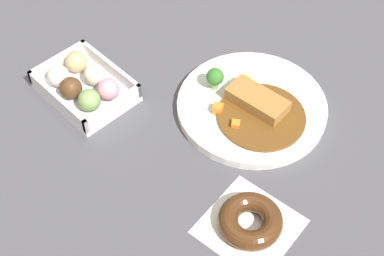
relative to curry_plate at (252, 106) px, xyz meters
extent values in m
plane|color=#4C4C51|center=(-0.06, -0.04, -0.01)|extent=(1.60, 1.60, 0.00)
cylinder|color=white|center=(0.00, 0.00, 0.00)|extent=(0.28, 0.28, 0.02)
cylinder|color=brown|center=(0.03, -0.01, 0.01)|extent=(0.16, 0.16, 0.01)
cube|color=#A87538|center=(0.01, 0.00, 0.02)|extent=(0.12, 0.06, 0.02)
cylinder|color=white|center=(-0.04, 0.03, 0.01)|extent=(0.06, 0.06, 0.00)
ellipsoid|color=yellow|center=(-0.04, 0.03, 0.02)|extent=(0.03, 0.03, 0.02)
cylinder|color=#8CB766|center=(-0.08, -0.02, 0.01)|extent=(0.01, 0.01, 0.02)
sphere|color=#387A2D|center=(-0.08, -0.02, 0.03)|extent=(0.03, 0.03, 0.03)
cube|color=orange|center=(0.02, -0.06, 0.01)|extent=(0.02, 0.02, 0.02)
cube|color=orange|center=(-0.03, -0.06, 0.01)|extent=(0.02, 0.02, 0.02)
cube|color=white|center=(-0.25, -0.20, -0.01)|extent=(0.18, 0.13, 0.01)
cube|color=white|center=(-0.34, -0.20, 0.01)|extent=(0.01, 0.13, 0.03)
cube|color=white|center=(-0.17, -0.20, 0.01)|extent=(0.01, 0.13, 0.03)
cube|color=white|center=(-0.25, -0.26, 0.01)|extent=(0.18, 0.01, 0.03)
cube|color=white|center=(-0.25, -0.14, 0.01)|extent=(0.18, 0.01, 0.03)
sphere|color=silver|center=(-0.30, -0.23, 0.02)|extent=(0.04, 0.04, 0.04)
sphere|color=brown|center=(-0.26, -0.23, 0.02)|extent=(0.04, 0.04, 0.04)
sphere|color=#84A860|center=(-0.21, -0.22, 0.02)|extent=(0.04, 0.04, 0.04)
sphere|color=#DBB77A|center=(-0.31, -0.18, 0.02)|extent=(0.04, 0.04, 0.04)
sphere|color=#EFE5C6|center=(-0.26, -0.17, 0.02)|extent=(0.04, 0.04, 0.04)
sphere|color=pink|center=(-0.21, -0.18, 0.02)|extent=(0.04, 0.04, 0.04)
cube|color=white|center=(0.17, -0.19, -0.01)|extent=(0.16, 0.16, 0.00)
torus|color=#4C2B14|center=(0.17, -0.19, 0.01)|extent=(0.10, 0.10, 0.03)
camera|label=1|loc=(0.43, -0.57, 0.79)|focal=52.32mm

